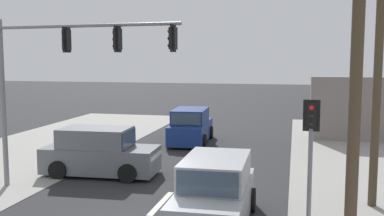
# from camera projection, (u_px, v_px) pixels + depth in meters

# --- Properties ---
(lane_dash_mid) EXTENTS (0.20, 2.40, 0.01)m
(lane_dash_mid) POSITION_uv_depth(u_px,v_px,m) (161.00, 203.00, 14.44)
(lane_dash_mid) COLOR silver
(lane_dash_mid) RESTS_ON ground
(lane_dash_far) EXTENTS (0.20, 2.40, 0.01)m
(lane_dash_far) POSITION_uv_depth(u_px,v_px,m) (195.00, 167.00, 19.28)
(lane_dash_far) COLOR silver
(lane_dash_far) RESTS_ON ground
(utility_pole_foreground_right) EXTENTS (3.78, 0.35, 9.67)m
(utility_pole_foreground_right) POSITION_uv_depth(u_px,v_px,m) (351.00, 31.00, 9.14)
(utility_pole_foreground_right) COLOR #4C3D2B
(utility_pole_foreground_right) RESTS_ON ground
(utility_pole_midground_right) EXTENTS (3.78, 0.40, 10.10)m
(utility_pole_midground_right) POSITION_uv_depth(u_px,v_px,m) (375.00, 32.00, 13.57)
(utility_pole_midground_right) COLOR #4C3D2B
(utility_pole_midground_right) RESTS_ON ground
(traffic_signal_mast) EXTENTS (6.87, 0.92, 6.00)m
(traffic_signal_mast) POSITION_uv_depth(u_px,v_px,m) (59.00, 67.00, 15.21)
(traffic_signal_mast) COLOR slate
(traffic_signal_mast) RESTS_ON ground
(pedestal_signal_right_kerb) EXTENTS (0.44, 0.29, 3.56)m
(pedestal_signal_right_kerb) POSITION_uv_depth(u_px,v_px,m) (311.00, 142.00, 11.91)
(pedestal_signal_right_kerb) COLOR slate
(pedestal_signal_right_kerb) RESTS_ON ground
(suv_receding_far) EXTENTS (2.11, 4.56, 1.90)m
(suv_receding_far) POSITION_uv_depth(u_px,v_px,m) (215.00, 194.00, 12.48)
(suv_receding_far) COLOR #A3A8AD
(suv_receding_far) RESTS_ON ground
(suv_kerbside_parked) EXTENTS (4.62, 2.23, 1.90)m
(suv_kerbside_parked) POSITION_uv_depth(u_px,v_px,m) (100.00, 153.00, 17.85)
(suv_kerbside_parked) COLOR slate
(suv_kerbside_parked) RESTS_ON ground
(suv_crossing_left) EXTENTS (2.26, 4.63, 1.90)m
(suv_crossing_left) POSITION_uv_depth(u_px,v_px,m) (191.00, 127.00, 24.64)
(suv_crossing_left) COLOR navy
(suv_crossing_left) RESTS_ON ground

